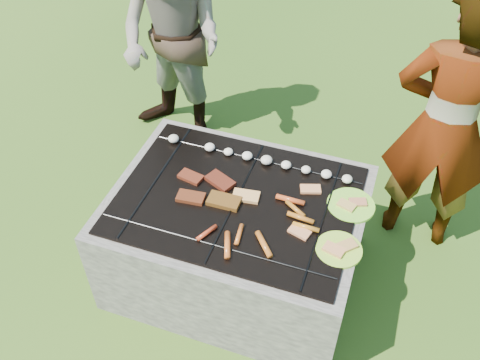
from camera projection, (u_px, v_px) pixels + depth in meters
The scene contains 10 objects.
lawn at pixel (237, 270), 3.16m from camera, with size 60.00×60.00×0.00m, color #264B12.
fire_pit at pixel (237, 240), 2.96m from camera, with size 1.30×1.00×0.62m.
mushrooms at pixel (261, 159), 2.92m from camera, with size 1.06×0.06×0.05m.
pork_slabs at pixel (210, 190), 2.76m from camera, with size 0.38×0.28×0.02m.
sausages at pixel (268, 226), 2.58m from camera, with size 0.54×0.47×0.03m.
bread_on_grate at pixel (274, 202), 2.71m from camera, with size 0.45×0.39×0.02m.
plate_far at pixel (351, 205), 2.70m from camera, with size 0.29×0.29×0.03m.
plate_near at pixel (339, 249), 2.50m from camera, with size 0.27×0.27×0.03m.
cook at pixel (445, 127), 2.83m from camera, with size 0.59×0.39×1.63m, color #A09285.
bystander at pixel (172, 40), 3.50m from camera, with size 0.78×0.61×1.61m, color gray.
Camera 1 is at (0.64, -1.78, 2.58)m, focal length 40.00 mm.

